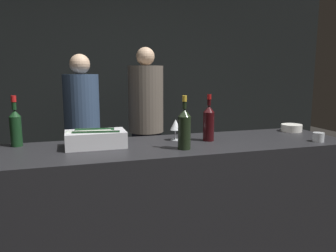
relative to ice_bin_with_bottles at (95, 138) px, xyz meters
The scene contains 11 objects.
wall_back_chalkboard 2.43m from the ice_bin_with_bottles, 78.47° to the left, with size 6.40×0.06×2.80m.
bar_counter 0.76m from the ice_bin_with_bottles, ahead, with size 2.51×0.67×1.05m.
ice_bin_with_bottles is the anchor object (origin of this frame).
bowl_white 1.59m from the ice_bin_with_bottles, ahead, with size 0.17×0.17×0.06m.
wine_glass 0.57m from the ice_bin_with_bottles, ahead, with size 0.08×0.08×0.15m.
candle_votive 1.53m from the ice_bin_with_bottles, 10.52° to the right, with size 0.08×0.08×0.06m.
red_wine_bottle_tall 0.79m from the ice_bin_with_bottles, ahead, with size 0.08×0.08×0.33m.
red_wine_bottle_burgundy 0.52m from the ice_bin_with_bottles, 160.81° to the left, with size 0.07×0.07×0.33m.
champagne_bottle 0.58m from the ice_bin_with_bottles, 22.80° to the right, with size 0.08×0.08×0.34m.
person_in_hoodie 1.47m from the ice_bin_with_bottles, 91.02° to the left, with size 0.37×0.37×1.72m.
person_blond_tee 1.74m from the ice_bin_with_bottles, 66.07° to the left, with size 0.40×0.40×1.82m.
Camera 1 is at (-0.63, -1.72, 1.53)m, focal length 35.00 mm.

